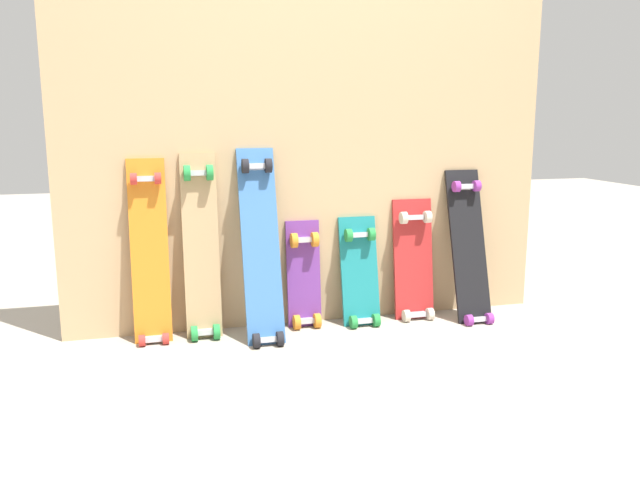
{
  "coord_description": "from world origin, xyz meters",
  "views": [
    {
      "loc": [
        -0.74,
        -2.89,
        1.0
      ],
      "look_at": [
        0.0,
        -0.07,
        0.43
      ],
      "focal_mm": 35.92,
      "sensor_mm": 36.0,
      "label": 1
    }
  ],
  "objects_px": {
    "skateboard_blue": "(261,252)",
    "skateboard_black": "(469,253)",
    "skateboard_natural": "(201,253)",
    "skateboard_red": "(414,266)",
    "skateboard_teal": "(360,278)",
    "skateboard_orange": "(150,259)",
    "skateboard_purple": "(304,280)"
  },
  "relations": [
    {
      "from": "skateboard_orange",
      "to": "skateboard_red",
      "type": "height_order",
      "value": "skateboard_orange"
    },
    {
      "from": "skateboard_red",
      "to": "skateboard_black",
      "type": "bearing_deg",
      "value": -15.32
    },
    {
      "from": "skateboard_blue",
      "to": "skateboard_red",
      "type": "distance_m",
      "value": 0.8
    },
    {
      "from": "skateboard_blue",
      "to": "skateboard_red",
      "type": "relative_size",
      "value": 1.4
    },
    {
      "from": "skateboard_teal",
      "to": "skateboard_purple",
      "type": "bearing_deg",
      "value": 173.83
    },
    {
      "from": "skateboard_natural",
      "to": "skateboard_black",
      "type": "bearing_deg",
      "value": -2.83
    },
    {
      "from": "skateboard_purple",
      "to": "skateboard_black",
      "type": "bearing_deg",
      "value": -5.64
    },
    {
      "from": "skateboard_red",
      "to": "skateboard_blue",
      "type": "bearing_deg",
      "value": -173.3
    },
    {
      "from": "skateboard_natural",
      "to": "skateboard_black",
      "type": "height_order",
      "value": "skateboard_natural"
    },
    {
      "from": "skateboard_purple",
      "to": "skateboard_teal",
      "type": "bearing_deg",
      "value": -6.17
    },
    {
      "from": "skateboard_red",
      "to": "skateboard_black",
      "type": "distance_m",
      "value": 0.28
    },
    {
      "from": "skateboard_orange",
      "to": "skateboard_natural",
      "type": "xyz_separation_m",
      "value": [
        0.23,
        0.0,
        0.02
      ]
    },
    {
      "from": "skateboard_blue",
      "to": "skateboard_black",
      "type": "xyz_separation_m",
      "value": [
        1.04,
        0.02,
        -0.06
      ]
    },
    {
      "from": "skateboard_natural",
      "to": "skateboard_black",
      "type": "xyz_separation_m",
      "value": [
        1.3,
        -0.06,
        -0.06
      ]
    },
    {
      "from": "skateboard_red",
      "to": "skateboard_teal",
      "type": "bearing_deg",
      "value": -176.03
    },
    {
      "from": "skateboard_natural",
      "to": "skateboard_teal",
      "type": "relative_size",
      "value": 1.53
    },
    {
      "from": "skateboard_black",
      "to": "skateboard_red",
      "type": "bearing_deg",
      "value": 164.68
    },
    {
      "from": "skateboard_orange",
      "to": "skateboard_purple",
      "type": "distance_m",
      "value": 0.72
    },
    {
      "from": "skateboard_purple",
      "to": "skateboard_red",
      "type": "distance_m",
      "value": 0.56
    },
    {
      "from": "skateboard_teal",
      "to": "skateboard_blue",
      "type": "bearing_deg",
      "value": -171.73
    },
    {
      "from": "skateboard_blue",
      "to": "skateboard_purple",
      "type": "bearing_deg",
      "value": 24.5
    },
    {
      "from": "skateboard_orange",
      "to": "skateboard_blue",
      "type": "relative_size",
      "value": 0.96
    },
    {
      "from": "skateboard_red",
      "to": "skateboard_orange",
      "type": "bearing_deg",
      "value": -179.64
    },
    {
      "from": "skateboard_orange",
      "to": "skateboard_red",
      "type": "relative_size",
      "value": 1.34
    },
    {
      "from": "skateboard_orange",
      "to": "skateboard_black",
      "type": "height_order",
      "value": "skateboard_orange"
    },
    {
      "from": "skateboard_purple",
      "to": "skateboard_black",
      "type": "distance_m",
      "value": 0.83
    },
    {
      "from": "skateboard_orange",
      "to": "skateboard_black",
      "type": "distance_m",
      "value": 1.53
    },
    {
      "from": "skateboard_orange",
      "to": "skateboard_black",
      "type": "bearing_deg",
      "value": -2.39
    },
    {
      "from": "skateboard_teal",
      "to": "skateboard_red",
      "type": "xyz_separation_m",
      "value": [
        0.29,
        0.02,
        0.04
      ]
    },
    {
      "from": "skateboard_blue",
      "to": "skateboard_teal",
      "type": "distance_m",
      "value": 0.53
    },
    {
      "from": "skateboard_natural",
      "to": "skateboard_blue",
      "type": "height_order",
      "value": "skateboard_blue"
    },
    {
      "from": "skateboard_blue",
      "to": "skateboard_red",
      "type": "height_order",
      "value": "skateboard_blue"
    }
  ]
}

